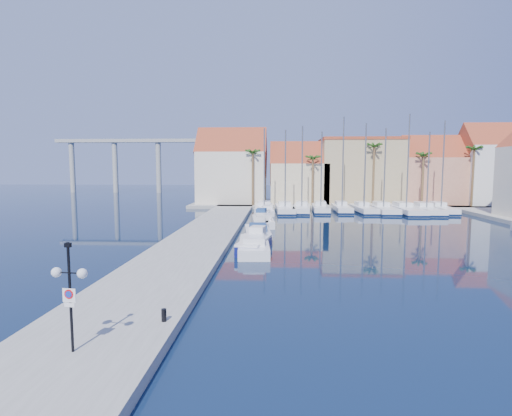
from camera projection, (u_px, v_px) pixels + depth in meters
The scene contains 34 objects.
ground at pixel (307, 275), 25.42m from camera, with size 260.00×260.00×0.00m, color black.
quay_west at pixel (205, 235), 39.28m from camera, with size 6.00×77.00×0.50m, color gray.
shore_north at pixel (342, 204), 72.56m from camera, with size 54.00×16.00×0.50m, color gray.
lamp_post at pixel (69, 280), 13.57m from camera, with size 1.30×0.45×3.85m.
bollard at pixel (164, 315), 16.52m from camera, with size 0.21×0.21×0.53m, color black.
fishing_boat at pixel (255, 243), 32.87m from camera, with size 2.82×5.69×1.91m.
motorboat_west_0 at pixel (254, 245), 32.59m from camera, with size 2.82×7.59×1.40m.
motorboat_west_1 at pixel (258, 232), 39.16m from camera, with size 3.03×7.44×1.40m.
motorboat_west_2 at pixel (260, 226), 43.26m from camera, with size 1.76×5.17×1.40m.
motorboat_west_3 at pixel (263, 221), 47.52m from camera, with size 2.99×7.58×1.40m.
motorboat_west_4 at pixel (262, 215), 53.72m from camera, with size 2.29×5.68×1.40m.
motorboat_west_5 at pixel (267, 211), 58.31m from camera, with size 2.29×5.83×1.40m.
motorboat_west_6 at pixel (265, 208), 62.49m from camera, with size 2.13×5.54×1.40m.
sailboat_0 at pixel (264, 208), 61.27m from camera, with size 3.03×10.53×12.68m.
sailboat_1 at pixel (285, 209), 60.82m from camera, with size 3.06×10.11×12.38m.
sailboat_2 at pixel (302, 208), 61.19m from camera, with size 3.35×9.84×13.03m.
sailboat_3 at pixel (320, 208), 61.56m from camera, with size 2.74×9.06×12.22m.
sailboat_4 at pixel (341, 208), 61.51m from camera, with size 2.34×8.67×14.41m.
sailboat_5 at pixel (363, 209), 60.49m from camera, with size 3.02×9.21×13.34m.
sailboat_6 at pixel (382, 209), 60.53m from camera, with size 2.79×10.49×12.64m.
sailboat_7 at pixel (405, 209), 59.80m from camera, with size 3.30×11.52×14.59m.
sailboat_8 at pixel (425, 210), 59.67m from camera, with size 3.26×10.84×12.01m.
sailboat_9 at pixel (440, 209), 60.43m from camera, with size 3.00×9.79×13.71m.
building_0 at pixel (232, 169), 71.97m from camera, with size 12.30×9.00×13.50m.
building_1 at pixel (299, 176), 71.47m from camera, with size 10.30×8.00×11.00m.
building_2 at pixel (360, 171), 71.80m from camera, with size 14.20×10.20×11.50m.
building_3 at pixel (430, 173), 70.22m from camera, with size 10.30×8.00×12.00m.
building_4 at pixel (486, 167), 68.64m from camera, with size 8.30×8.00×14.00m.
palm_0 at pixel (253, 154), 66.54m from camera, with size 2.60×2.60×10.15m.
palm_1 at pixel (313, 160), 66.11m from camera, with size 2.60×2.60×9.15m.
palm_2 at pixel (374, 148), 65.40m from camera, with size 2.60×2.60×11.15m.
palm_3 at pixel (424, 157), 65.13m from camera, with size 2.60×2.60×9.65m.
palm_4 at pixel (474, 151), 64.61m from camera, with size 2.60×2.60×10.65m.
viaduct at pixel (140, 155), 107.88m from camera, with size 48.00×2.20×14.45m.
Camera 1 is at (-1.95, -24.99, 6.86)m, focal length 28.00 mm.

